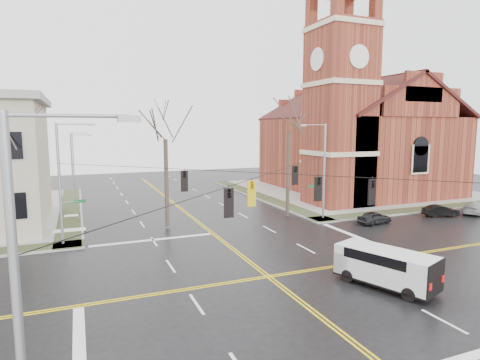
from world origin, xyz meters
name	(u,v)px	position (x,y,z in m)	size (l,w,h in m)	color
ground	(268,277)	(0.00, 0.00, 0.00)	(120.00, 120.00, 0.00)	black
sidewalks	(268,275)	(0.00, 0.00, 0.08)	(80.00, 80.00, 0.17)	gray
road_markings	(268,277)	(0.00, 0.00, 0.01)	(100.00, 100.00, 0.01)	gold
church	(352,130)	(24.76, 24.78, 8.43)	(24.28, 27.48, 27.50)	maroon
signal_pole_ne	(323,168)	(11.32, 11.50, 4.95)	(2.75, 0.22, 9.00)	gray
signal_pole_nw	(62,180)	(-11.32, 11.50, 4.95)	(2.75, 0.22, 9.00)	gray
signal_pole_sw	(27,313)	(-11.32, -11.50, 4.95)	(2.75, 0.22, 9.00)	gray
span_wires	(269,173)	(0.00, 0.00, 6.20)	(23.02, 23.02, 0.03)	black
traffic_signals	(275,188)	(0.00, -0.67, 5.45)	(8.21, 8.26, 1.30)	black
streetlight_north_a	(73,166)	(-10.65, 28.00, 4.47)	(2.30, 0.20, 8.00)	gray
streetlight_north_b	(74,155)	(-10.65, 48.00, 4.47)	(2.30, 0.20, 8.00)	gray
cargo_van	(382,264)	(5.28, -3.56, 1.23)	(3.93, 5.83, 2.08)	white
parked_car_a	(374,218)	(14.86, 8.20, 0.58)	(1.37, 3.40, 1.16)	black
parked_car_b	(441,211)	(23.11, 8.16, 0.57)	(1.20, 3.45, 1.14)	black
parked_car_c	(475,207)	(27.53, 7.83, 0.63)	(1.77, 4.35, 1.26)	#A2A1A4
tree_nw_far	(24,143)	(-13.95, 14.19, 7.61)	(4.00, 4.00, 10.49)	#342A21
tree_nw_near	(165,133)	(-3.09, 13.95, 8.31)	(4.00, 4.00, 11.48)	#342A21
tree_ne	(289,126)	(8.84, 13.76, 8.99)	(4.00, 4.00, 12.44)	#342A21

